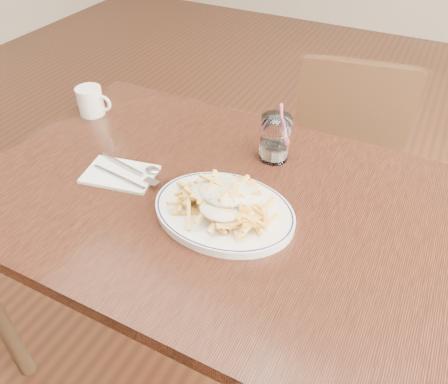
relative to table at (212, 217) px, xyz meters
The scene contains 9 objects.
floor 0.67m from the table, ahead, with size 7.00×7.00×0.00m, color black.
table is the anchor object (origin of this frame).
chair_far 0.83m from the table, 77.59° to the left, with size 0.46×0.46×0.86m.
fries_plate 0.12m from the table, 41.61° to the right, with size 0.36×0.32×0.02m.
loaded_fries 0.16m from the table, 41.61° to the right, with size 0.25×0.21×0.07m.
napkin 0.26m from the table, 169.62° to the right, with size 0.18×0.12×0.01m, color white.
cutlery 0.27m from the table, behind, with size 0.22×0.09×0.01m.
water_glass 0.26m from the table, 69.53° to the left, with size 0.08×0.08×0.17m.
coffee_mug 0.56m from the table, 161.33° to the left, with size 0.11×0.08×0.09m.
Camera 1 is at (0.40, -0.72, 1.45)m, focal length 35.00 mm.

